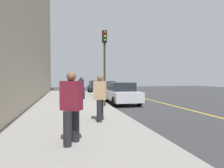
{
  "coord_description": "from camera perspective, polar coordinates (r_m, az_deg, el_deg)",
  "views": [
    {
      "loc": [
        12.88,
        -3.67,
        1.8
      ],
      "look_at": [
        -1.13,
        -0.28,
        1.38
      ],
      "focal_mm": 31.17,
      "sensor_mm": 36.0,
      "label": 1
    }
  ],
  "objects": [
    {
      "name": "pedestrian_tan_coat",
      "position": [
        7.53,
        -3.51,
        -3.69
      ],
      "size": [
        0.56,
        0.55,
        1.77
      ],
      "color": "black",
      "rests_on": "sidewalk"
    },
    {
      "name": "rolling_suitcase",
      "position": [
        15.38,
        -9.49,
        -3.52
      ],
      "size": [
        0.34,
        0.22,
        0.87
      ],
      "color": "#471E19",
      "rests_on": "sidewalk"
    },
    {
      "name": "parked_car_silver",
      "position": [
        13.82,
        2.8,
        -2.65
      ],
      "size": [
        4.19,
        1.96,
        1.51
      ],
      "color": "black",
      "rests_on": "ground"
    },
    {
      "name": "pedestrian_black_coat",
      "position": [
        17.26,
        -11.95,
        -0.65
      ],
      "size": [
        0.55,
        0.57,
        1.8
      ],
      "color": "black",
      "rests_on": "sidewalk"
    },
    {
      "name": "pedestrian_navy_coat",
      "position": [
        15.73,
        -9.05,
        -0.83
      ],
      "size": [
        0.57,
        0.57,
        1.81
      ],
      "color": "black",
      "rests_on": "sidewalk"
    },
    {
      "name": "pedestrian_burgundy_coat",
      "position": [
        4.99,
        -11.79,
        -6.17
      ],
      "size": [
        0.54,
        0.58,
        1.82
      ],
      "color": "black",
      "rests_on": "sidewalk"
    },
    {
      "name": "ground_plane",
      "position": [
        13.51,
        2.3,
        -5.98
      ],
      "size": [
        56.0,
        56.0,
        0.0
      ],
      "primitive_type": "plane",
      "color": "#333335"
    },
    {
      "name": "traffic_light_pole",
      "position": [
        11.6,
        -2.19,
        8.39
      ],
      "size": [
        0.35,
        0.26,
        4.46
      ],
      "color": "#2D2D19",
      "rests_on": "sidewalk"
    },
    {
      "name": "parked_car_maroon",
      "position": [
        19.79,
        -1.95,
        -1.34
      ],
      "size": [
        4.64,
        2.02,
        1.51
      ],
      "color": "black",
      "rests_on": "ground"
    },
    {
      "name": "sidewalk",
      "position": [
        13.0,
        -11.91,
        -5.98
      ],
      "size": [
        28.0,
        4.6,
        0.15
      ],
      "primitive_type": "cube",
      "color": "gray",
      "rests_on": "ground"
    },
    {
      "name": "lane_stripe_centre",
      "position": [
        14.71,
        14.43,
        -5.39
      ],
      "size": [
        28.0,
        0.14,
        0.01
      ],
      "primitive_type": "cube",
      "color": "gold",
      "rests_on": "ground"
    },
    {
      "name": "snow_bank_curb",
      "position": [
        19.05,
        -4.58,
        -3.41
      ],
      "size": [
        5.43,
        0.56,
        0.22
      ],
      "primitive_type": "cube",
      "color": "white",
      "rests_on": "ground"
    },
    {
      "name": "parked_car_navy",
      "position": [
        25.18,
        -4.59,
        -0.7
      ],
      "size": [
        4.19,
        1.96,
        1.51
      ],
      "color": "black",
      "rests_on": "ground"
    }
  ]
}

